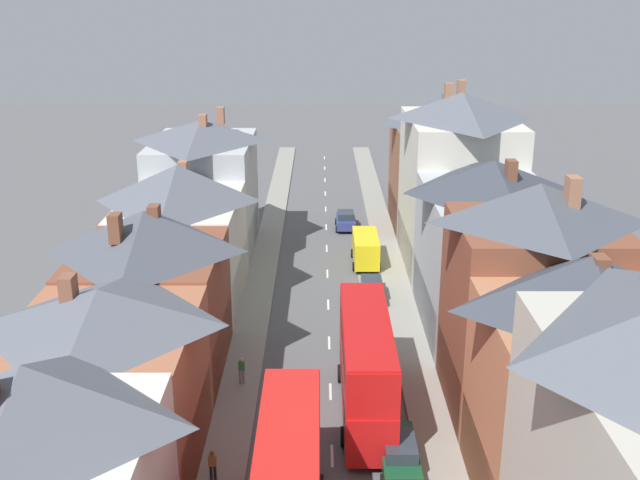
{
  "coord_description": "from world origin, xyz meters",
  "views": [
    {
      "loc": [
        -0.58,
        -12.64,
        21.35
      ],
      "look_at": [
        -0.38,
        43.28,
        2.37
      ],
      "focal_mm": 42.0,
      "sensor_mm": 36.0,
      "label": 1
    }
  ],
  "objects_px": {
    "car_near_blue": "(369,288)",
    "pedestrian_mid_right": "(239,369)",
    "pedestrian_mid_left": "(210,465)",
    "car_parked_right_a": "(343,220)",
    "delivery_van": "(363,248)",
    "car_mid_black": "(397,453)",
    "double_decker_bus_mid_street": "(363,365)"
  },
  "relations": [
    {
      "from": "pedestrian_mid_left",
      "to": "pedestrian_mid_right",
      "type": "bearing_deg",
      "value": 87.17
    },
    {
      "from": "car_near_blue",
      "to": "pedestrian_mid_right",
      "type": "relative_size",
      "value": 2.69
    },
    {
      "from": "double_decker_bus_mid_street",
      "to": "delivery_van",
      "type": "distance_m",
      "value": 22.49
    },
    {
      "from": "delivery_van",
      "to": "car_parked_right_a",
      "type": "bearing_deg",
      "value": 97.95
    },
    {
      "from": "car_parked_right_a",
      "to": "delivery_van",
      "type": "xyz_separation_m",
      "value": [
        1.3,
        -9.31,
        0.5
      ]
    },
    {
      "from": "car_near_blue",
      "to": "car_mid_black",
      "type": "height_order",
      "value": "car_mid_black"
    },
    {
      "from": "double_decker_bus_mid_street",
      "to": "pedestrian_mid_left",
      "type": "height_order",
      "value": "double_decker_bus_mid_street"
    },
    {
      "from": "double_decker_bus_mid_street",
      "to": "pedestrian_mid_right",
      "type": "xyz_separation_m",
      "value": [
        -6.76,
        2.84,
        -1.78
      ]
    },
    {
      "from": "double_decker_bus_mid_street",
      "to": "car_mid_black",
      "type": "xyz_separation_m",
      "value": [
        1.31,
        -4.81,
        -1.99
      ]
    },
    {
      "from": "delivery_van",
      "to": "pedestrian_mid_right",
      "type": "bearing_deg",
      "value": -112.4
    },
    {
      "from": "car_near_blue",
      "to": "car_parked_right_a",
      "type": "height_order",
      "value": "car_parked_right_a"
    },
    {
      "from": "car_mid_black",
      "to": "delivery_van",
      "type": "distance_m",
      "value": 27.22
    },
    {
      "from": "car_near_blue",
      "to": "car_mid_black",
      "type": "xyz_separation_m",
      "value": [
        0.0,
        -19.98,
        0.02
      ]
    },
    {
      "from": "pedestrian_mid_right",
      "to": "delivery_van",
      "type": "bearing_deg",
      "value": 67.6
    },
    {
      "from": "car_mid_black",
      "to": "pedestrian_mid_left",
      "type": "height_order",
      "value": "pedestrian_mid_left"
    },
    {
      "from": "double_decker_bus_mid_street",
      "to": "pedestrian_mid_left",
      "type": "xyz_separation_m",
      "value": [
        -7.19,
        -5.98,
        -1.78
      ]
    },
    {
      "from": "car_mid_black",
      "to": "delivery_van",
      "type": "height_order",
      "value": "delivery_van"
    },
    {
      "from": "car_parked_right_a",
      "to": "pedestrian_mid_right",
      "type": "relative_size",
      "value": 2.39
    },
    {
      "from": "car_near_blue",
      "to": "car_mid_black",
      "type": "distance_m",
      "value": 19.98
    },
    {
      "from": "car_near_blue",
      "to": "pedestrian_mid_right",
      "type": "height_order",
      "value": "pedestrian_mid_right"
    },
    {
      "from": "pedestrian_mid_left",
      "to": "pedestrian_mid_right",
      "type": "relative_size",
      "value": 1.0
    },
    {
      "from": "delivery_van",
      "to": "pedestrian_mid_right",
      "type": "relative_size",
      "value": 3.23
    },
    {
      "from": "pedestrian_mid_right",
      "to": "car_near_blue",
      "type": "bearing_deg",
      "value": 56.81
    },
    {
      "from": "car_mid_black",
      "to": "pedestrian_mid_right",
      "type": "bearing_deg",
      "value": 136.52
    },
    {
      "from": "delivery_van",
      "to": "pedestrian_mid_right",
      "type": "distance_m",
      "value": 21.17
    },
    {
      "from": "car_mid_black",
      "to": "delivery_van",
      "type": "bearing_deg",
      "value": 90.0
    },
    {
      "from": "car_near_blue",
      "to": "car_parked_right_a",
      "type": "bearing_deg",
      "value": 94.49
    },
    {
      "from": "car_near_blue",
      "to": "delivery_van",
      "type": "height_order",
      "value": "delivery_van"
    },
    {
      "from": "double_decker_bus_mid_street",
      "to": "pedestrian_mid_right",
      "type": "distance_m",
      "value": 7.54
    },
    {
      "from": "car_mid_black",
      "to": "pedestrian_mid_right",
      "type": "distance_m",
      "value": 11.12
    },
    {
      "from": "car_near_blue",
      "to": "pedestrian_mid_left",
      "type": "distance_m",
      "value": 22.8
    },
    {
      "from": "car_near_blue",
      "to": "car_mid_black",
      "type": "bearing_deg",
      "value": -90.0
    }
  ]
}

